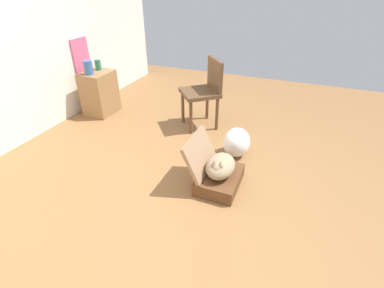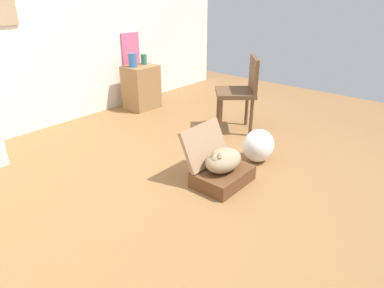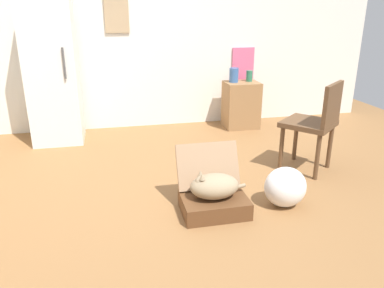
{
  "view_description": "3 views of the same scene",
  "coord_description": "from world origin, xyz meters",
  "px_view_note": "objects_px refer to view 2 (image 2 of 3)",
  "views": [
    {
      "loc": [
        -2.01,
        -0.97,
        1.86
      ],
      "look_at": [
        0.13,
        -0.1,
        0.45
      ],
      "focal_mm": 26.08,
      "sensor_mm": 36.0,
      "label": 1
    },
    {
      "loc": [
        -2.1,
        -1.94,
        1.66
      ],
      "look_at": [
        0.11,
        -0.06,
        0.32
      ],
      "focal_mm": 31.65,
      "sensor_mm": 36.0,
      "label": 2
    },
    {
      "loc": [
        -0.6,
        -3.0,
        1.58
      ],
      "look_at": [
        0.02,
        -0.2,
        0.55
      ],
      "focal_mm": 35.05,
      "sensor_mm": 36.0,
      "label": 3
    }
  ],
  "objects_px": {
    "side_table": "(141,87)",
    "vase_short": "(144,59)",
    "cat": "(223,160)",
    "vase_tall": "(133,60)",
    "suitcase_base": "(223,176)",
    "chair": "(241,90)",
    "plastic_bag_white": "(258,146)"
  },
  "relations": [
    {
      "from": "side_table",
      "to": "vase_short",
      "type": "bearing_deg",
      "value": 18.56
    },
    {
      "from": "cat",
      "to": "vase_tall",
      "type": "distance_m",
      "value": 2.48
    },
    {
      "from": "suitcase_base",
      "to": "vase_tall",
      "type": "xyz_separation_m",
      "value": [
        0.9,
        2.25,
        0.66
      ]
    },
    {
      "from": "suitcase_base",
      "to": "vase_tall",
      "type": "bearing_deg",
      "value": 68.31
    },
    {
      "from": "side_table",
      "to": "vase_short",
      "type": "relative_size",
      "value": 4.31
    },
    {
      "from": "suitcase_base",
      "to": "vase_short",
      "type": "height_order",
      "value": "vase_short"
    },
    {
      "from": "suitcase_base",
      "to": "side_table",
      "type": "distance_m",
      "value": 2.47
    },
    {
      "from": "suitcase_base",
      "to": "chair",
      "type": "bearing_deg",
      "value": 26.91
    },
    {
      "from": "suitcase_base",
      "to": "vase_short",
      "type": "bearing_deg",
      "value": 63.62
    },
    {
      "from": "plastic_bag_white",
      "to": "vase_tall",
      "type": "bearing_deg",
      "value": 82.95
    },
    {
      "from": "vase_tall",
      "to": "cat",
      "type": "bearing_deg",
      "value": -111.83
    },
    {
      "from": "cat",
      "to": "side_table",
      "type": "distance_m",
      "value": 2.46
    },
    {
      "from": "cat",
      "to": "vase_short",
      "type": "xyz_separation_m",
      "value": [
        1.13,
        2.27,
        0.47
      ]
    },
    {
      "from": "plastic_bag_white",
      "to": "vase_tall",
      "type": "relative_size",
      "value": 1.85
    },
    {
      "from": "side_table",
      "to": "vase_short",
      "type": "distance_m",
      "value": 0.41
    },
    {
      "from": "cat",
      "to": "plastic_bag_white",
      "type": "bearing_deg",
      "value": -1.05
    },
    {
      "from": "vase_tall",
      "to": "chair",
      "type": "relative_size",
      "value": 0.21
    },
    {
      "from": "plastic_bag_white",
      "to": "suitcase_base",
      "type": "bearing_deg",
      "value": 178.97
    },
    {
      "from": "plastic_bag_white",
      "to": "vase_short",
      "type": "relative_size",
      "value": 2.42
    },
    {
      "from": "plastic_bag_white",
      "to": "vase_short",
      "type": "height_order",
      "value": "vase_short"
    },
    {
      "from": "vase_short",
      "to": "vase_tall",
      "type": "bearing_deg",
      "value": -175.06
    },
    {
      "from": "suitcase_base",
      "to": "vase_tall",
      "type": "relative_size",
      "value": 2.75
    },
    {
      "from": "suitcase_base",
      "to": "side_table",
      "type": "xyz_separation_m",
      "value": [
        1.01,
        2.23,
        0.25
      ]
    },
    {
      "from": "side_table",
      "to": "vase_tall",
      "type": "bearing_deg",
      "value": 170.74
    },
    {
      "from": "vase_short",
      "to": "chair",
      "type": "bearing_deg",
      "value": -87.12
    },
    {
      "from": "suitcase_base",
      "to": "plastic_bag_white",
      "type": "relative_size",
      "value": 1.48
    },
    {
      "from": "side_table",
      "to": "cat",
      "type": "bearing_deg",
      "value": -114.5
    },
    {
      "from": "vase_tall",
      "to": "vase_short",
      "type": "xyz_separation_m",
      "value": [
        0.23,
        0.02,
        -0.02
      ]
    },
    {
      "from": "suitcase_base",
      "to": "side_table",
      "type": "bearing_deg",
      "value": 65.63
    },
    {
      "from": "plastic_bag_white",
      "to": "vase_short",
      "type": "xyz_separation_m",
      "value": [
        0.51,
        2.28,
        0.54
      ]
    },
    {
      "from": "vase_tall",
      "to": "vase_short",
      "type": "bearing_deg",
      "value": 4.94
    },
    {
      "from": "side_table",
      "to": "chair",
      "type": "relative_size",
      "value": 0.69
    }
  ]
}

